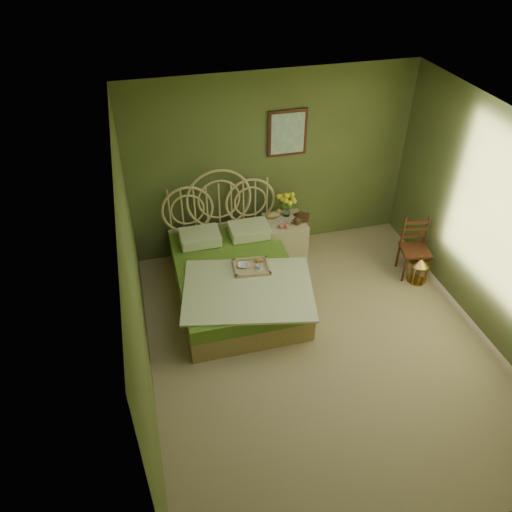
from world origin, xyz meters
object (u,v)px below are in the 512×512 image
object	(u,v)px
bed	(235,278)
birdcage	(418,270)
nightstand	(285,234)
chair	(414,243)

from	to	relation	value
bed	birdcage	bearing A→B (deg)	-7.53
bed	birdcage	size ratio (longest dim) A/B	5.78
birdcage	nightstand	bearing A→B (deg)	146.83
nightstand	chair	xyz separation A→B (m)	(1.60, -0.81, 0.11)
chair	birdcage	world-z (taller)	chair
nightstand	birdcage	world-z (taller)	nightstand
bed	birdcage	world-z (taller)	bed
bed	birdcage	distance (m)	2.51
bed	nightstand	size ratio (longest dim) A/B	2.16
chair	birdcage	distance (m)	0.37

